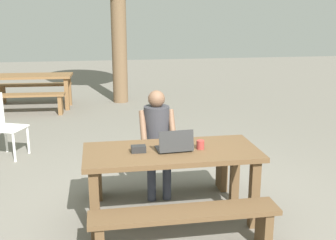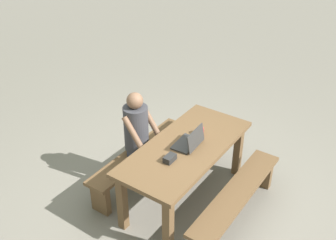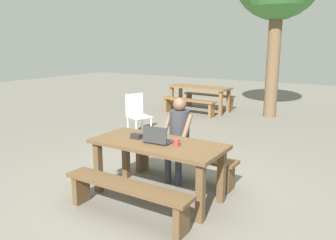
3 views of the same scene
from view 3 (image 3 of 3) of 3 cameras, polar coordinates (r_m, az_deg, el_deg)
The scene contains 12 objects.
ground_plane at distance 4.71m, azimuth -1.72°, elevation -12.77°, with size 30.00×30.00×0.00m, color slate.
picnic_table_front at distance 4.47m, azimuth -1.77°, elevation -5.22°, with size 1.78×0.80×0.77m.
bench_near at distance 4.09m, azimuth -7.09°, elevation -12.03°, with size 1.70×0.30×0.43m.
bench_far at distance 5.12m, azimuth 2.46°, elevation -6.73°, with size 1.70×0.30×0.43m.
laptop at distance 4.38m, azimuth -1.77°, elevation -3.19°, with size 0.37×0.28×0.23m.
small_pouch at distance 4.61m, azimuth -5.36°, elevation -2.73°, with size 0.15×0.09×0.07m.
coffee_mug at distance 4.26m, azimuth 1.43°, elevation -3.81°, with size 0.08×0.08×0.09m.
person_seated at distance 5.00m, azimuth 1.75°, elevation -2.34°, with size 0.41×0.41×1.26m.
plastic_chair at distance 7.58m, azimuth -5.22°, elevation 1.06°, with size 0.57×0.57×0.94m.
picnic_table_mid at distance 10.37m, azimuth 5.34°, elevation 4.99°, with size 1.93×0.81×0.76m.
bench_mid_south at distance 9.88m, azimuth 3.47°, elevation 2.87°, with size 1.72×0.39×0.45m.
bench_mid_north at distance 10.97m, azimuth 6.97°, elevation 3.79°, with size 1.72×0.39×0.45m.
Camera 3 is at (2.37, -3.54, 2.03)m, focal length 36.06 mm.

